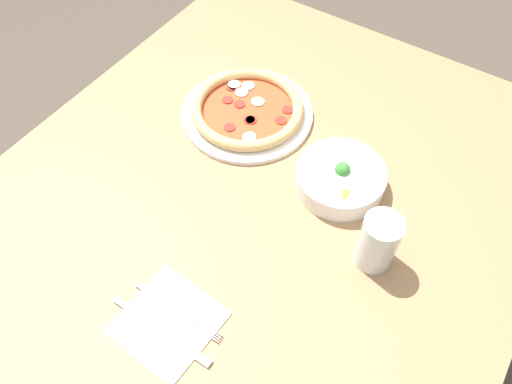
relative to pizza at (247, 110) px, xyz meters
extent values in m
plane|color=#4C4238|center=(0.23, 0.15, -0.75)|extent=(8.00, 8.00, 0.00)
cube|color=#99724C|center=(0.23, 0.15, -0.03)|extent=(1.39, 1.09, 0.03)
cylinder|color=olive|center=(-0.39, -0.32, -0.40)|extent=(0.06, 0.06, 0.70)
cylinder|color=olive|center=(-0.39, 0.63, -0.40)|extent=(0.06, 0.06, 0.70)
cylinder|color=white|center=(0.00, 0.00, -0.01)|extent=(0.31, 0.31, 0.01)
torus|color=tan|center=(0.00, 0.00, 0.01)|extent=(0.27, 0.27, 0.03)
cylinder|color=#B74723|center=(0.00, 0.00, 0.00)|extent=(0.23, 0.23, 0.01)
cylinder|color=maroon|center=(-0.05, -0.07, 0.00)|extent=(0.03, 0.03, 0.00)
cylinder|color=maroon|center=(0.00, -0.06, 0.00)|extent=(0.03, 0.03, 0.00)
cylinder|color=maroon|center=(0.00, -0.03, 0.00)|extent=(0.03, 0.03, 0.00)
cylinder|color=maroon|center=(-0.04, -0.08, 0.00)|extent=(0.03, 0.03, 0.00)
cylinder|color=maroon|center=(-0.01, 0.09, 0.00)|extent=(0.03, 0.03, 0.00)
cylinder|color=maroon|center=(0.07, 0.00, 0.00)|extent=(0.03, 0.03, 0.00)
cylinder|color=maroon|center=(0.03, 0.02, 0.00)|extent=(0.03, 0.03, 0.00)
cylinder|color=maroon|center=(0.02, 0.03, 0.00)|extent=(0.03, 0.03, 0.00)
cylinder|color=maroon|center=(-0.05, 0.08, 0.00)|extent=(0.03, 0.03, 0.00)
ellipsoid|color=silver|center=(-0.05, -0.08, 0.00)|extent=(0.03, 0.03, 0.01)
ellipsoid|color=silver|center=(0.07, 0.05, 0.00)|extent=(0.03, 0.03, 0.01)
ellipsoid|color=silver|center=(-0.04, 0.01, 0.00)|extent=(0.03, 0.03, 0.01)
ellipsoid|color=silver|center=(-0.04, -0.04, 0.00)|extent=(0.03, 0.03, 0.01)
ellipsoid|color=silver|center=(-0.07, -0.04, 0.00)|extent=(0.03, 0.03, 0.01)
cylinder|color=white|center=(0.07, 0.28, 0.01)|extent=(0.19, 0.19, 0.05)
torus|color=white|center=(0.07, 0.28, 0.03)|extent=(0.19, 0.19, 0.01)
ellipsoid|color=#998466|center=(0.13, 0.25, 0.03)|extent=(0.04, 0.04, 0.02)
ellipsoid|color=tan|center=(0.10, 0.22, 0.02)|extent=(0.04, 0.03, 0.02)
ellipsoid|color=tan|center=(0.05, 0.24, 0.02)|extent=(0.03, 0.03, 0.02)
ellipsoid|color=tan|center=(0.05, 0.23, 0.02)|extent=(0.03, 0.04, 0.02)
ellipsoid|color=#998466|center=(0.04, 0.34, 0.02)|extent=(0.04, 0.03, 0.02)
ellipsoid|color=tan|center=(0.02, 0.23, 0.02)|extent=(0.04, 0.04, 0.02)
ellipsoid|color=tan|center=(0.06, 0.29, 0.02)|extent=(0.04, 0.04, 0.02)
ellipsoid|color=tan|center=(0.10, 0.25, 0.02)|extent=(0.04, 0.04, 0.02)
sphere|color=#388433|center=(0.06, 0.28, 0.04)|extent=(0.03, 0.03, 0.03)
ellipsoid|color=yellow|center=(0.12, 0.31, 0.03)|extent=(0.04, 0.02, 0.02)
cube|color=white|center=(0.50, 0.17, -0.02)|extent=(0.17, 0.17, 0.00)
cube|color=silver|center=(0.48, 0.14, -0.01)|extent=(0.01, 0.14, 0.00)
cube|color=silver|center=(0.49, 0.24, -0.01)|extent=(0.00, 0.06, 0.00)
cube|color=silver|center=(0.48, 0.24, -0.01)|extent=(0.00, 0.06, 0.00)
cube|color=silver|center=(0.48, 0.24, -0.01)|extent=(0.00, 0.06, 0.00)
cube|color=silver|center=(0.47, 0.24, -0.01)|extent=(0.00, 0.06, 0.00)
cube|color=silver|center=(0.52, 0.10, -0.01)|extent=(0.01, 0.09, 0.01)
cube|color=silver|center=(0.52, 0.21, -0.01)|extent=(0.02, 0.13, 0.00)
cylinder|color=silver|center=(0.19, 0.42, 0.05)|extent=(0.07, 0.07, 0.13)
camera|label=1|loc=(0.70, 0.48, 0.84)|focal=35.00mm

